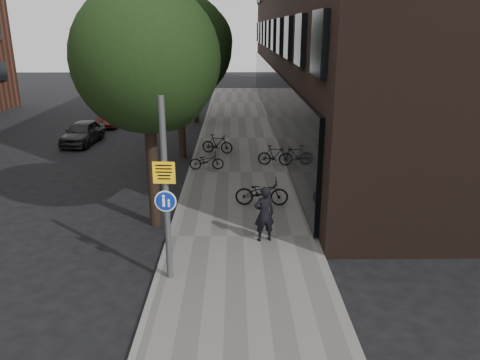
{
  "coord_description": "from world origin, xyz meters",
  "views": [
    {
      "loc": [
        -0.02,
        -9.69,
        6.17
      ],
      "look_at": [
        0.15,
        3.07,
        2.0
      ],
      "focal_mm": 35.0,
      "sensor_mm": 36.0,
      "label": 1
    }
  ],
  "objects_px": {
    "signpost": "(166,191)",
    "pedestrian": "(264,214)",
    "parked_car_near": "(83,132)",
    "parked_bike_facade_near": "(262,192)"
  },
  "relations": [
    {
      "from": "signpost",
      "to": "parked_bike_facade_near",
      "type": "relative_size",
      "value": 2.44
    },
    {
      "from": "signpost",
      "to": "pedestrian",
      "type": "distance_m",
      "value": 3.62
    },
    {
      "from": "pedestrian",
      "to": "parked_bike_facade_near",
      "type": "distance_m",
      "value": 2.93
    },
    {
      "from": "parked_bike_facade_near",
      "to": "parked_car_near",
      "type": "distance_m",
      "value": 13.66
    },
    {
      "from": "pedestrian",
      "to": "parked_car_near",
      "type": "relative_size",
      "value": 0.45
    },
    {
      "from": "parked_car_near",
      "to": "signpost",
      "type": "bearing_deg",
      "value": -61.23
    },
    {
      "from": "signpost",
      "to": "parked_bike_facade_near",
      "type": "distance_m",
      "value": 5.97
    },
    {
      "from": "pedestrian",
      "to": "parked_bike_facade_near",
      "type": "relative_size",
      "value": 0.9
    },
    {
      "from": "signpost",
      "to": "parked_bike_facade_near",
      "type": "bearing_deg",
      "value": 66.34
    },
    {
      "from": "pedestrian",
      "to": "parked_bike_facade_near",
      "type": "bearing_deg",
      "value": -104.39
    }
  ]
}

